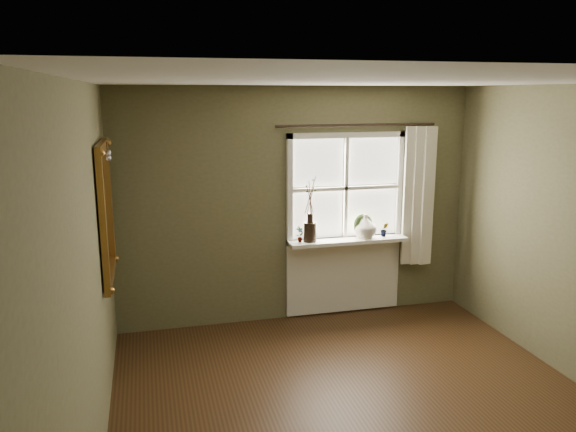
{
  "coord_description": "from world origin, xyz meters",
  "views": [
    {
      "loc": [
        -1.62,
        -3.62,
        2.52
      ],
      "look_at": [
        -0.29,
        1.55,
        1.35
      ],
      "focal_mm": 35.0,
      "sensor_mm": 36.0,
      "label": 1
    }
  ],
  "objects_px": {
    "gilt_mirror": "(106,211)",
    "cream_vase": "(365,226)",
    "dark_jug": "(310,232)",
    "wreath": "(363,228)"
  },
  "relations": [
    {
      "from": "dark_jug",
      "to": "cream_vase",
      "type": "distance_m",
      "value": 0.65
    },
    {
      "from": "dark_jug",
      "to": "gilt_mirror",
      "type": "bearing_deg",
      "value": -160.06
    },
    {
      "from": "wreath",
      "to": "gilt_mirror",
      "type": "relative_size",
      "value": 0.22
    },
    {
      "from": "gilt_mirror",
      "to": "cream_vase",
      "type": "bearing_deg",
      "value": 15.43
    },
    {
      "from": "dark_jug",
      "to": "wreath",
      "type": "distance_m",
      "value": 0.64
    },
    {
      "from": "dark_jug",
      "to": "cream_vase",
      "type": "xyz_separation_m",
      "value": [
        0.65,
        0.0,
        0.03
      ]
    },
    {
      "from": "gilt_mirror",
      "to": "wreath",
      "type": "bearing_deg",
      "value": 16.25
    },
    {
      "from": "cream_vase",
      "to": "gilt_mirror",
      "type": "bearing_deg",
      "value": -164.57
    },
    {
      "from": "cream_vase",
      "to": "wreath",
      "type": "height_order",
      "value": "cream_vase"
    },
    {
      "from": "dark_jug",
      "to": "gilt_mirror",
      "type": "height_order",
      "value": "gilt_mirror"
    }
  ]
}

